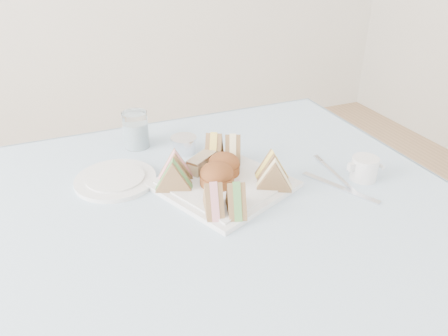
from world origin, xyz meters
name	(u,v)px	position (x,y,z in m)	size (l,w,h in m)	color
table	(230,334)	(0.00, 0.00, 0.37)	(0.90, 0.90, 0.74)	brown
tablecloth	(231,211)	(0.00, 0.00, 0.74)	(1.02, 1.02, 0.01)	silver
serving_plate	(224,185)	(0.02, 0.09, 0.75)	(0.25, 0.25, 0.01)	silver
sandwich_fl_a	(213,197)	(-0.04, 0.00, 0.79)	(0.08, 0.04, 0.07)	#917951
sandwich_fl_b	(236,196)	(0.00, -0.02, 0.79)	(0.08, 0.04, 0.07)	#917951
sandwich_fr_a	(272,164)	(0.13, 0.07, 0.79)	(0.08, 0.04, 0.07)	#917951
sandwich_fr_b	(274,174)	(0.12, 0.03, 0.79)	(0.08, 0.04, 0.07)	#917951
sandwich_bl_a	(174,174)	(-0.09, 0.11, 0.79)	(0.08, 0.04, 0.07)	#917951
sandwich_bl_b	(175,164)	(-0.07, 0.15, 0.79)	(0.08, 0.04, 0.07)	#917951
sandwich_br_a	(233,147)	(0.08, 0.18, 0.79)	(0.08, 0.04, 0.07)	#917951
sandwich_br_b	(214,146)	(0.04, 0.20, 0.80)	(0.08, 0.04, 0.07)	#917951
scone_left	(217,175)	(0.00, 0.09, 0.78)	(0.08, 0.08, 0.05)	brown
scone_right	(224,165)	(0.04, 0.13, 0.78)	(0.07, 0.07, 0.05)	brown
pastry_slice	(202,163)	(0.00, 0.16, 0.78)	(0.08, 0.03, 0.04)	beige
side_plate	(116,180)	(-0.20, 0.21, 0.75)	(0.19, 0.19, 0.01)	silver
water_glass	(136,130)	(-0.11, 0.37, 0.79)	(0.07, 0.07, 0.10)	white
tea_strainer	(184,145)	(-0.01, 0.29, 0.76)	(0.07, 0.07, 0.04)	silver
knife	(340,187)	(0.26, -0.02, 0.75)	(0.02, 0.19, 0.00)	silver
fork	(339,177)	(0.29, 0.02, 0.75)	(0.01, 0.16, 0.00)	silver
creamer_jug	(364,168)	(0.34, 0.00, 0.77)	(0.06, 0.06, 0.05)	silver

